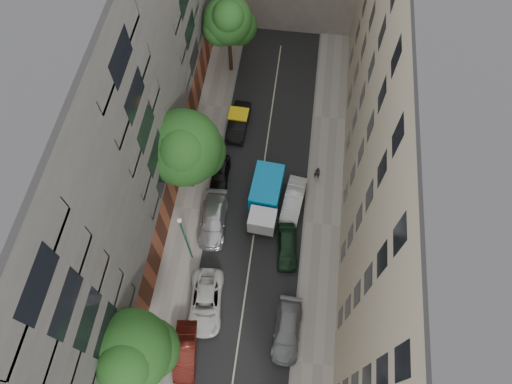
% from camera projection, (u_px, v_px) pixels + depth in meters
% --- Properties ---
extents(ground, '(120.00, 120.00, 0.00)m').
position_uv_depth(ground, '(256.00, 217.00, 38.12)').
color(ground, '#4C4C49').
rests_on(ground, ground).
extents(road_surface, '(8.00, 44.00, 0.02)m').
position_uv_depth(road_surface, '(256.00, 217.00, 38.11)').
color(road_surface, black).
rests_on(road_surface, ground).
extents(sidewalk_left, '(3.00, 44.00, 0.15)m').
position_uv_depth(sidewalk_left, '(192.00, 209.00, 38.39)').
color(sidewalk_left, gray).
rests_on(sidewalk_left, ground).
extents(sidewalk_right, '(3.00, 44.00, 0.15)m').
position_uv_depth(sidewalk_right, '(322.00, 224.00, 37.71)').
color(sidewalk_right, gray).
rests_on(sidewalk_right, ground).
extents(building_left, '(8.00, 44.00, 20.00)m').
position_uv_depth(building_left, '(91.00, 133.00, 29.97)').
color(building_left, '#494744').
rests_on(building_left, ground).
extents(building_right, '(8.00, 44.00, 20.00)m').
position_uv_depth(building_right, '(430.00, 170.00, 28.63)').
color(building_right, tan).
rests_on(building_right, ground).
extents(tarp_truck, '(2.62, 5.86, 2.64)m').
position_uv_depth(tarp_truck, '(265.00, 198.00, 37.31)').
color(tarp_truck, black).
rests_on(tarp_truck, ground).
extents(car_left_1, '(2.00, 4.40, 1.40)m').
position_uv_depth(car_left_1, '(185.00, 351.00, 32.38)').
color(car_left_1, '#4E150F').
rests_on(car_left_1, ground).
extents(car_left_2, '(2.86, 5.38, 1.44)m').
position_uv_depth(car_left_2, '(206.00, 302.00, 34.00)').
color(car_left_2, silver).
rests_on(car_left_2, ground).
extents(car_left_3, '(2.30, 5.18, 1.48)m').
position_uv_depth(car_left_3, '(213.00, 220.00, 37.17)').
color(car_left_3, silver).
rests_on(car_left_3, ground).
extents(car_left_4, '(1.61, 3.78, 1.27)m').
position_uv_depth(car_left_4, '(220.00, 174.00, 39.37)').
color(car_left_4, black).
rests_on(car_left_4, ground).
extents(car_left_5, '(1.73, 4.56, 1.48)m').
position_uv_depth(car_left_5, '(239.00, 122.00, 41.85)').
color(car_left_5, black).
rests_on(car_left_5, ground).
extents(car_right_1, '(2.07, 4.82, 1.39)m').
position_uv_depth(car_right_1, '(287.00, 331.00, 33.05)').
color(car_right_1, gray).
rests_on(car_right_1, ground).
extents(car_right_2, '(2.05, 4.18, 1.37)m').
position_uv_depth(car_right_2, '(287.00, 247.00, 36.12)').
color(car_right_2, black).
rests_on(car_right_2, ground).
extents(car_right_3, '(2.04, 4.55, 1.45)m').
position_uv_depth(car_right_3, '(293.00, 200.00, 38.05)').
color(car_right_3, silver).
rests_on(car_right_3, ground).
extents(tree_near, '(5.36, 5.10, 8.65)m').
position_uv_depth(tree_near, '(131.00, 354.00, 27.32)').
color(tree_near, '#382619').
rests_on(tree_near, sidewalk_left).
extents(tree_mid, '(6.08, 5.92, 8.69)m').
position_uv_depth(tree_mid, '(185.00, 150.00, 34.43)').
color(tree_mid, '#382619').
rests_on(tree_mid, sidewalk_left).
extents(tree_far, '(4.78, 4.41, 8.63)m').
position_uv_depth(tree_far, '(229.00, 23.00, 40.37)').
color(tree_far, '#382619').
rests_on(tree_far, sidewalk_left).
extents(lamp_post, '(0.36, 0.36, 7.17)m').
position_uv_depth(lamp_post, '(185.00, 236.00, 32.45)').
color(lamp_post, '#1A5B36').
rests_on(lamp_post, sidewalk_left).
extents(pedestrian, '(0.58, 0.40, 1.50)m').
position_uv_depth(pedestrian, '(317.00, 173.00, 39.10)').
color(pedestrian, black).
rests_on(pedestrian, sidewalk_right).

